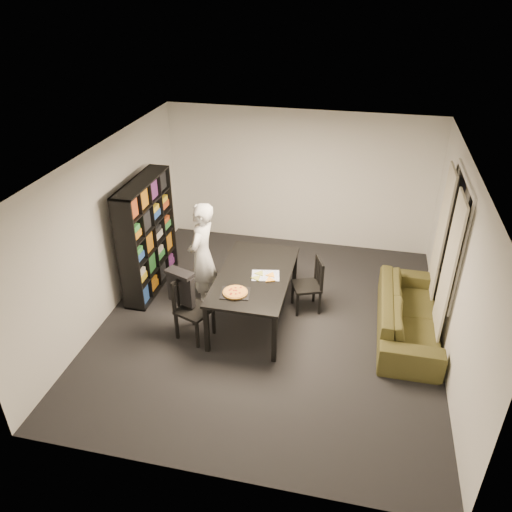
% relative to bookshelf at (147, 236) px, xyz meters
% --- Properties ---
extents(room, '(5.01, 5.51, 2.61)m').
position_rel_bookshelf_xyz_m(room, '(2.16, -0.60, 0.35)').
color(room, black).
rests_on(room, ground).
extents(window_pane, '(0.02, 1.40, 1.60)m').
position_rel_bookshelf_xyz_m(window_pane, '(4.64, -0.00, 0.55)').
color(window_pane, black).
rests_on(window_pane, room).
extents(window_frame, '(0.03, 1.52, 1.72)m').
position_rel_bookshelf_xyz_m(window_frame, '(4.64, -0.00, 0.55)').
color(window_frame, white).
rests_on(window_frame, room).
extents(curtain_left, '(0.03, 0.70, 2.25)m').
position_rel_bookshelf_xyz_m(curtain_left, '(4.56, -0.52, 0.20)').
color(curtain_left, beige).
rests_on(curtain_left, room).
extents(curtain_right, '(0.03, 0.70, 2.25)m').
position_rel_bookshelf_xyz_m(curtain_right, '(4.56, 0.52, 0.20)').
color(curtain_right, beige).
rests_on(curtain_right, room).
extents(bookshelf, '(0.35, 1.50, 1.90)m').
position_rel_bookshelf_xyz_m(bookshelf, '(0.00, 0.00, 0.00)').
color(bookshelf, black).
rests_on(bookshelf, room).
extents(dining_table, '(1.06, 1.91, 0.79)m').
position_rel_bookshelf_xyz_m(dining_table, '(1.90, -0.52, -0.23)').
color(dining_table, black).
rests_on(dining_table, room).
extents(chair_left, '(0.57, 0.57, 0.96)m').
position_rel_bookshelf_xyz_m(chair_left, '(1.07, -1.10, -0.40)').
color(chair_left, black).
rests_on(chair_left, room).
extents(chair_right, '(0.53, 0.53, 0.88)m').
position_rel_bookshelf_xyz_m(chair_right, '(2.72, -0.07, -0.45)').
color(chair_right, black).
rests_on(chair_right, room).
extents(draped_jacket, '(0.46, 0.32, 0.53)m').
position_rel_bookshelf_xyz_m(draped_jacket, '(0.95, -1.05, -0.16)').
color(draped_jacket, black).
rests_on(draped_jacket, chair_left).
extents(person, '(0.47, 0.67, 1.74)m').
position_rel_bookshelf_xyz_m(person, '(1.02, -0.27, -0.08)').
color(person, silver).
rests_on(person, room).
extents(baking_tray, '(0.44, 0.37, 0.01)m').
position_rel_bookshelf_xyz_m(baking_tray, '(1.75, -1.07, -0.15)').
color(baking_tray, black).
rests_on(baking_tray, dining_table).
extents(pepperoni_pizza, '(0.35, 0.35, 0.03)m').
position_rel_bookshelf_xyz_m(pepperoni_pizza, '(1.76, -1.08, -0.13)').
color(pepperoni_pizza, olive).
rests_on(pepperoni_pizza, dining_table).
extents(kitchen_towel, '(0.45, 0.37, 0.01)m').
position_rel_bookshelf_xyz_m(kitchen_towel, '(2.07, -0.52, -0.15)').
color(kitchen_towel, white).
rests_on(kitchen_towel, dining_table).
extents(pizza_slices, '(0.38, 0.32, 0.01)m').
position_rel_bookshelf_xyz_m(pizza_slices, '(2.06, -0.57, -0.14)').
color(pizza_slices, gold).
rests_on(pizza_slices, dining_table).
extents(sofa, '(0.85, 2.17, 0.63)m').
position_rel_bookshelf_xyz_m(sofa, '(4.19, -0.35, -0.63)').
color(sofa, '#3D3D18').
rests_on(sofa, room).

